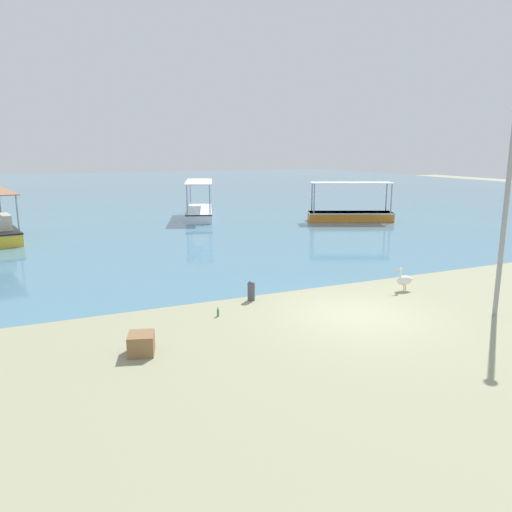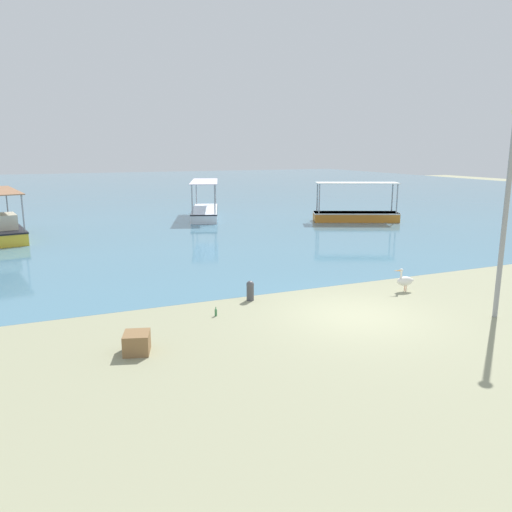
{
  "view_description": "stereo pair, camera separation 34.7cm",
  "coord_description": "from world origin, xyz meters",
  "px_view_note": "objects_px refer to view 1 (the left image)",
  "views": [
    {
      "loc": [
        -8.32,
        -11.38,
        4.73
      ],
      "look_at": [
        -1.48,
        3.87,
        1.12
      ],
      "focal_mm": 35.0,
      "sensor_mm": 36.0,
      "label": 1
    },
    {
      "loc": [
        -8.0,
        -11.52,
        4.73
      ],
      "look_at": [
        -1.48,
        3.87,
        1.12
      ],
      "focal_mm": 35.0,
      "sensor_mm": 36.0,
      "label": 2
    }
  ],
  "objects_px": {
    "cargo_crate": "(141,344)",
    "pelican": "(404,280)",
    "mooring_bollard": "(251,290)",
    "fishing_boat_near_left": "(200,211)",
    "lamp_post": "(506,202)",
    "glass_bottle": "(218,313)",
    "fishing_boat_far_left": "(350,214)"
  },
  "relations": [
    {
      "from": "cargo_crate",
      "to": "pelican",
      "type": "bearing_deg",
      "value": 10.56
    },
    {
      "from": "mooring_bollard",
      "to": "cargo_crate",
      "type": "height_order",
      "value": "mooring_bollard"
    },
    {
      "from": "fishing_boat_near_left",
      "to": "pelican",
      "type": "distance_m",
      "value": 20.4
    },
    {
      "from": "lamp_post",
      "to": "mooring_bollard",
      "type": "relative_size",
      "value": 9.08
    },
    {
      "from": "lamp_post",
      "to": "glass_bottle",
      "type": "height_order",
      "value": "lamp_post"
    },
    {
      "from": "pelican",
      "to": "lamp_post",
      "type": "bearing_deg",
      "value": -77.56
    },
    {
      "from": "fishing_boat_near_left",
      "to": "lamp_post",
      "type": "height_order",
      "value": "lamp_post"
    },
    {
      "from": "lamp_post",
      "to": "cargo_crate",
      "type": "bearing_deg",
      "value": 172.01
    },
    {
      "from": "pelican",
      "to": "glass_bottle",
      "type": "xyz_separation_m",
      "value": [
        -6.69,
        0.06,
        -0.27
      ]
    },
    {
      "from": "lamp_post",
      "to": "cargo_crate",
      "type": "distance_m",
      "value": 10.48
    },
    {
      "from": "fishing_boat_far_left",
      "to": "glass_bottle",
      "type": "distance_m",
      "value": 20.67
    },
    {
      "from": "cargo_crate",
      "to": "fishing_boat_near_left",
      "type": "bearing_deg",
      "value": 68.87
    },
    {
      "from": "glass_bottle",
      "to": "fishing_boat_far_left",
      "type": "bearing_deg",
      "value": 44.96
    },
    {
      "from": "mooring_bollard",
      "to": "cargo_crate",
      "type": "relative_size",
      "value": 0.96
    },
    {
      "from": "cargo_crate",
      "to": "glass_bottle",
      "type": "distance_m",
      "value": 3.12
    },
    {
      "from": "fishing_boat_near_left",
      "to": "cargo_crate",
      "type": "height_order",
      "value": "fishing_boat_near_left"
    },
    {
      "from": "cargo_crate",
      "to": "mooring_bollard",
      "type": "bearing_deg",
      "value": 34.69
    },
    {
      "from": "glass_bottle",
      "to": "mooring_bollard",
      "type": "bearing_deg",
      "value": 34.3
    },
    {
      "from": "mooring_bollard",
      "to": "pelican",
      "type": "bearing_deg",
      "value": -11.69
    },
    {
      "from": "fishing_boat_near_left",
      "to": "glass_bottle",
      "type": "relative_size",
      "value": 25.3
    },
    {
      "from": "fishing_boat_far_left",
      "to": "fishing_boat_near_left",
      "type": "relative_size",
      "value": 0.83
    },
    {
      "from": "fishing_boat_near_left",
      "to": "lamp_post",
      "type": "relative_size",
      "value": 1.17
    },
    {
      "from": "fishing_boat_far_left",
      "to": "lamp_post",
      "type": "distance_m",
      "value": 19.4
    },
    {
      "from": "fishing_boat_far_left",
      "to": "fishing_boat_near_left",
      "type": "height_order",
      "value": "fishing_boat_far_left"
    },
    {
      "from": "pelican",
      "to": "cargo_crate",
      "type": "distance_m",
      "value": 9.41
    },
    {
      "from": "pelican",
      "to": "mooring_bollard",
      "type": "distance_m",
      "value": 5.31
    },
    {
      "from": "fishing_boat_far_left",
      "to": "pelican",
      "type": "relative_size",
      "value": 7.08
    },
    {
      "from": "cargo_crate",
      "to": "glass_bottle",
      "type": "xyz_separation_m",
      "value": [
        2.56,
        1.78,
        -0.14
      ]
    },
    {
      "from": "mooring_bollard",
      "to": "cargo_crate",
      "type": "distance_m",
      "value": 4.92
    },
    {
      "from": "lamp_post",
      "to": "mooring_bollard",
      "type": "distance_m",
      "value": 7.81
    },
    {
      "from": "fishing_boat_near_left",
      "to": "cargo_crate",
      "type": "distance_m",
      "value": 23.71
    },
    {
      "from": "lamp_post",
      "to": "pelican",
      "type": "bearing_deg",
      "value": 102.44
    }
  ]
}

